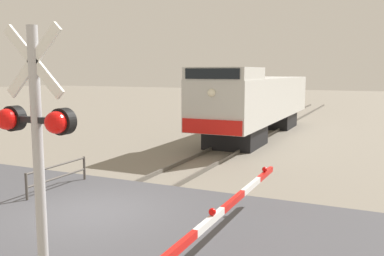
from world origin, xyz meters
name	(u,v)px	position (x,y,z in m)	size (l,w,h in m)	color
ground_plane	(93,217)	(0.00, 0.00, 0.00)	(160.00, 160.00, 0.00)	gray
rail_track_left	(71,211)	(-0.72, 0.00, 0.07)	(0.08, 80.00, 0.15)	#59544C
rail_track_right	(116,219)	(0.72, 0.00, 0.07)	(0.08, 80.00, 0.15)	#59544C
road_surface	(93,214)	(0.00, 0.00, 0.08)	(36.00, 6.14, 0.16)	#47474C
locomotive	(257,101)	(0.00, 15.38, 2.07)	(2.95, 14.94, 3.99)	black
crossing_signal	(37,152)	(2.71, -4.48, 2.77)	(1.18, 0.33, 4.40)	#ADADB2
guard_railing	(58,174)	(-2.33, 1.28, 0.62)	(0.08, 2.61, 0.95)	#4C4742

